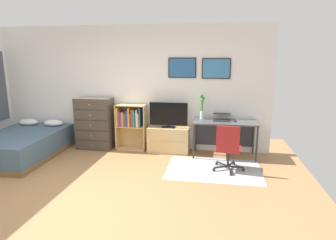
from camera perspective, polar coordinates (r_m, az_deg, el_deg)
ground_plane at (r=4.59m, az=-16.29°, el=-13.99°), size 7.20×7.20×0.00m
wall_back_with_posters at (r=6.42m, az=-7.42°, el=6.45°), size 6.12×0.09×2.70m
area_rug at (r=5.35m, az=9.11°, el=-9.74°), size 1.70×1.20×0.01m
bed at (r=6.61m, az=-27.26°, el=-4.41°), size 1.45×2.07×0.62m
dresser at (r=6.56m, az=-14.45°, el=-0.64°), size 0.79×0.46×1.15m
bookshelf at (r=6.33m, az=-7.56°, el=-0.46°), size 0.66×0.30×1.00m
tv_stand at (r=6.17m, az=0.12°, el=-3.93°), size 0.88×0.41×0.55m
television at (r=6.02m, az=0.09°, el=0.98°), size 0.81×0.16×0.54m
desk at (r=6.00m, az=11.32°, el=-1.37°), size 1.29×0.58×0.74m
office_chair at (r=5.17m, az=11.97°, el=-5.31°), size 0.57×0.58×0.86m
laptop at (r=6.00m, az=10.73°, el=0.58°), size 0.36×0.39×0.16m
computer_mouse at (r=5.92m, az=13.23°, el=-0.15°), size 0.06×0.10×0.03m
bamboo_vase at (r=6.00m, az=6.87°, el=2.66°), size 0.10×0.10×0.53m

